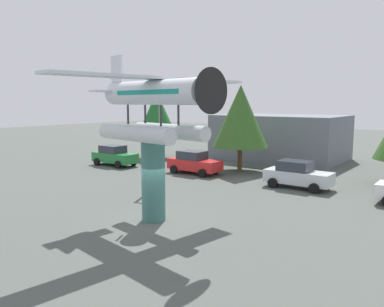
% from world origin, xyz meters
% --- Properties ---
extents(ground_plane, '(140.00, 140.00, 0.00)m').
position_xyz_m(ground_plane, '(0.00, 0.00, 0.00)').
color(ground_plane, '#4C514C').
extents(display_pedestal, '(1.10, 1.10, 3.78)m').
position_xyz_m(display_pedestal, '(0.00, 0.00, 1.89)').
color(display_pedestal, '#386B66').
rests_on(display_pedestal, ground).
extents(floatplane_monument, '(7.10, 10.44, 4.00)m').
position_xyz_m(floatplane_monument, '(0.13, -0.02, 5.45)').
color(floatplane_monument, silver).
rests_on(floatplane_monument, display_pedestal).
extents(car_near_green, '(4.20, 2.02, 1.76)m').
position_xyz_m(car_near_green, '(-13.37, 9.61, 0.88)').
color(car_near_green, '#237A38').
rests_on(car_near_green, ground).
extents(car_mid_red, '(4.20, 2.02, 1.76)m').
position_xyz_m(car_mid_red, '(-5.53, 10.68, 0.88)').
color(car_mid_red, red).
rests_on(car_mid_red, ground).
extents(car_far_silver, '(4.20, 2.02, 1.76)m').
position_xyz_m(car_far_silver, '(2.79, 10.61, 0.88)').
color(car_far_silver, silver).
rests_on(car_far_silver, ground).
extents(streetlight_primary, '(1.84, 0.28, 7.11)m').
position_xyz_m(streetlight_primary, '(-5.07, 6.51, 4.17)').
color(streetlight_primary, gray).
rests_on(streetlight_primary, ground).
extents(storefront_building, '(11.71, 7.64, 4.25)m').
position_xyz_m(storefront_building, '(-3.52, 22.00, 2.12)').
color(storefront_building, slate).
rests_on(storefront_building, ground).
extents(tree_west, '(3.83, 3.83, 6.55)m').
position_xyz_m(tree_west, '(-13.66, 15.52, 4.41)').
color(tree_west, brown).
rests_on(tree_west, ground).
extents(tree_east, '(4.41, 4.41, 6.85)m').
position_xyz_m(tree_east, '(-3.27, 13.79, 4.39)').
color(tree_east, brown).
rests_on(tree_east, ground).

